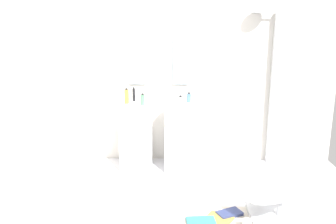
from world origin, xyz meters
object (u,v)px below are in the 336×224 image
object	(u,v)px
pedestal_sink_left	(136,135)
soap_bottle_black	(134,95)
magazine_navy	(229,213)
lounge_chair	(281,188)
magazine_ochre	(219,219)
soap_bottle_blue	(189,98)
shower_column	(275,86)
soap_bottle_green	(143,100)
soap_bottle_amber	(127,96)
soap_bottle_clear	(180,101)
pedestal_sink_right	(180,136)
magazine_teal	(201,222)

from	to	relation	value
pedestal_sink_left	soap_bottle_black	bearing A→B (deg)	104.14
magazine_navy	soap_bottle_black	size ratio (longest dim) A/B	1.32
lounge_chair	magazine_ochre	world-z (taller)	lounge_chair
soap_bottle_blue	shower_column	bearing A→B (deg)	8.56
soap_bottle_black	shower_column	bearing A→B (deg)	3.33
magazine_ochre	soap_bottle_green	xyz separation A→B (m)	(-0.86, 1.22, 0.94)
soap_bottle_black	soap_bottle_amber	distance (m)	0.18
magazine_navy	soap_bottle_clear	distance (m)	1.52
pedestal_sink_right	shower_column	bearing A→B (deg)	11.61
pedestal_sink_left	shower_column	xyz separation A→B (m)	(1.85, 0.26, 0.62)
soap_bottle_blue	soap_bottle_green	xyz separation A→B (m)	(-0.59, -0.18, 0.01)
pedestal_sink_right	soap_bottle_amber	size ratio (longest dim) A/B	4.98
shower_column	soap_bottle_black	bearing A→B (deg)	-176.67
soap_bottle_black	soap_bottle_blue	xyz separation A→B (m)	(0.73, -0.06, -0.03)
magazine_navy	pedestal_sink_left	bearing A→B (deg)	105.05
pedestal_sink_left	magazine_teal	world-z (taller)	pedestal_sink_left
magazine_navy	soap_bottle_amber	distance (m)	1.94
magazine_navy	soap_bottle_clear	world-z (taller)	soap_bottle_clear
lounge_chair	magazine_teal	world-z (taller)	lounge_chair
pedestal_sink_right	magazine_navy	distance (m)	1.38
soap_bottle_green	soap_bottle_black	bearing A→B (deg)	120.43
soap_bottle_clear	soap_bottle_blue	world-z (taller)	soap_bottle_blue
pedestal_sink_right	soap_bottle_black	bearing A→B (deg)	166.46
pedestal_sink_left	magazine_ochre	distance (m)	1.68
magazine_teal	soap_bottle_blue	world-z (taller)	soap_bottle_blue
lounge_chair	pedestal_sink_right	bearing A→B (deg)	126.74
lounge_chair	soap_bottle_amber	size ratio (longest dim) A/B	5.49
pedestal_sink_left	magazine_navy	world-z (taller)	pedestal_sink_left
soap_bottle_black	soap_bottle_amber	size ratio (longest dim) A/B	0.93
pedestal_sink_left	pedestal_sink_right	world-z (taller)	same
magazine_navy	magazine_ochre	xyz separation A→B (m)	(-0.12, -0.10, -0.01)
pedestal_sink_right	soap_bottle_amber	bearing A→B (deg)	-179.00
magazine_navy	soap_bottle_green	distance (m)	1.75
magazine_navy	magazine_ochre	size ratio (longest dim) A/B	1.00
shower_column	soap_bottle_blue	distance (m)	1.18
soap_bottle_black	soap_bottle_blue	world-z (taller)	soap_bottle_black
shower_column	soap_bottle_blue	bearing A→B (deg)	-171.44
soap_bottle_black	soap_bottle_amber	bearing A→B (deg)	-114.17
soap_bottle_clear	soap_bottle_green	distance (m)	0.48
lounge_chair	soap_bottle_clear	distance (m)	1.64
soap_bottle_clear	soap_bottle_amber	size ratio (longest dim) A/B	0.63
pedestal_sink_left	lounge_chair	bearing A→B (deg)	-39.78
pedestal_sink_right	magazine_navy	xyz separation A→B (m)	(0.49, -1.22, -0.43)
soap_bottle_blue	magazine_ochre	bearing A→B (deg)	-79.21
magazine_navy	soap_bottle_green	bearing A→B (deg)	104.39
shower_column	lounge_chair	xyz separation A→B (m)	(-0.30, -1.55, -0.73)
pedestal_sink_left	soap_bottle_amber	size ratio (longest dim) A/B	4.98
magazine_teal	soap_bottle_green	bearing A→B (deg)	111.81
lounge_chair	magazine_navy	world-z (taller)	lounge_chair
pedestal_sink_right	soap_bottle_black	world-z (taller)	soap_bottle_black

